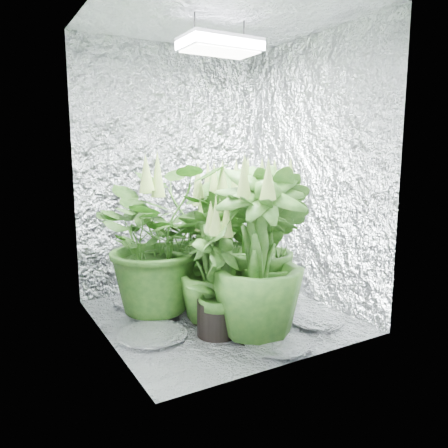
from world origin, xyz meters
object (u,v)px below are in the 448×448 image
plant_c (232,241)px  circulation_fan (249,266)px  plant_h (258,256)px  grow_lamp (220,45)px  plant_b (214,241)px  plant_d (209,267)px  plant_a (157,239)px  plant_f (217,275)px  plant_e (199,238)px  plant_g (267,247)px

plant_c → circulation_fan: 0.70m
plant_h → grow_lamp: bearing=92.7°
plant_b → plant_d: size_ratio=1.18×
grow_lamp → plant_h: bearing=-87.3°
plant_c → plant_a: bearing=160.6°
plant_c → plant_f: (-0.33, -0.37, -0.11)m
plant_a → plant_f: size_ratio=1.37×
grow_lamp → plant_h: size_ratio=0.44×
plant_f → grow_lamp: bearing=56.7°
circulation_fan → grow_lamp: bearing=-137.6°
grow_lamp → plant_b: (0.19, 0.45, -1.38)m
plant_c → plant_e: size_ratio=1.03×
plant_h → circulation_fan: plant_h is taller
plant_a → plant_h: (0.38, -0.71, -0.02)m
plant_e → circulation_fan: size_ratio=2.80×
plant_f → circulation_fan: 1.13m
plant_h → circulation_fan: (0.56, 0.96, -0.36)m
plant_a → plant_c: (0.51, -0.18, -0.03)m
plant_d → plant_e: bearing=73.9°
plant_e → plant_f: size_ratio=1.22×
plant_f → circulation_fan: bearing=46.3°
plant_a → plant_d: bearing=-53.4°
plant_e → plant_g: 0.59m
plant_c → plant_g: 0.36m
plant_g → plant_h: 0.26m
plant_f → plant_g: (0.39, 0.02, 0.13)m
grow_lamp → plant_d: size_ratio=0.59×
plant_f → plant_h: plant_h is taller
grow_lamp → plant_f: size_ratio=0.57×
plant_e → plant_h: plant_h is taller
plant_e → circulation_fan: (0.60, 0.24, -0.35)m
plant_h → circulation_fan: bearing=59.4°
grow_lamp → plant_e: 1.35m
plant_h → circulation_fan: 1.17m
plant_e → plant_f: plant_e is taller
plant_f → plant_g: plant_g is taller
plant_a → plant_g: size_ratio=1.07×
plant_e → circulation_fan: plant_e is taller
plant_g → circulation_fan: size_ratio=2.95×
plant_f → plant_h: 0.28m
plant_f → plant_h: (0.20, -0.16, 0.13)m
plant_e → grow_lamp: bearing=-86.9°
plant_g → plant_b: bearing=92.1°
plant_c → plant_f: bearing=-132.2°
plant_d → plant_e: plant_e is taller
plant_a → circulation_fan: plant_a is taller
grow_lamp → plant_c: 1.33m
plant_g → plant_h: plant_h is taller
plant_a → circulation_fan: bearing=14.8°
plant_d → plant_h: (0.13, -0.38, 0.14)m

